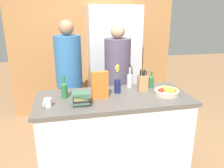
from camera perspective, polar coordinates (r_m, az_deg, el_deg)
The scene contains 15 objects.
ground_plane at distance 2.98m, azimuth 0.43°, elevation -20.05°, with size 14.00×14.00×0.00m, color #936B47.
kitchen_island at distance 2.72m, azimuth 0.45°, elevation -12.33°, with size 1.77×0.79×0.92m.
back_wall_wood at distance 4.12m, azimuth -4.91°, elevation 10.32°, with size 2.97×0.12×2.60m.
refrigerator at distance 3.87m, azimuth 0.22°, elevation 5.17°, with size 0.86×0.62×1.97m.
fruit_bowl at distance 2.64m, azimuth 14.06°, elevation -1.89°, with size 0.29×0.29×0.11m.
knife_block at distance 2.70m, azimuth 7.99°, elevation 0.29°, with size 0.11×0.10×0.27m.
flower_vase at distance 2.60m, azimuth 1.39°, elevation 0.36°, with size 0.08×0.08×0.34m.
cereal_box at distance 2.42m, azimuth -3.20°, elevation -0.33°, with size 0.19×0.08×0.31m.
coffee_mug at distance 2.33m, azimuth -16.47°, elevation -4.72°, with size 0.09×0.10×0.09m.
book_stack at distance 2.30m, azimuth -8.05°, elevation -3.79°, with size 0.21×0.16×0.14m.
bottle_oil at distance 2.86m, azimuth 10.18°, elevation 0.80°, with size 0.07×0.07×0.21m.
bottle_vinegar at distance 2.82m, azimuth 4.67°, elevation 1.18°, with size 0.07×0.07×0.26m.
bottle_wine at distance 2.51m, azimuth -12.33°, elevation -1.40°, with size 0.07×0.07×0.26m.
person_at_sink at distance 3.16m, azimuth -11.10°, elevation 2.05°, with size 0.37×0.37×1.76m.
person_in_blue at distance 3.18m, azimuth 1.41°, elevation 1.80°, with size 0.37×0.37×1.71m.
Camera 1 is at (-0.51, -2.30, 1.83)m, focal length 35.00 mm.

